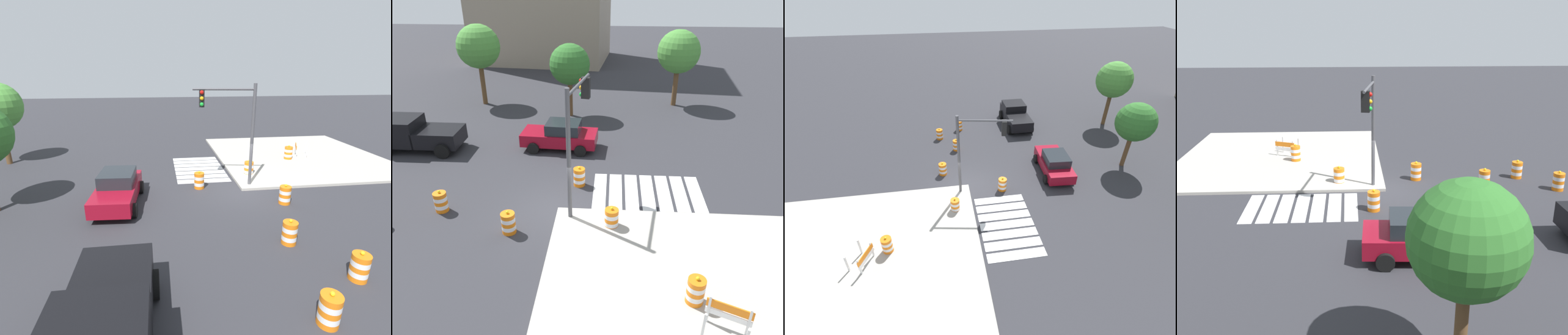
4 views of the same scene
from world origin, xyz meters
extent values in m
plane|color=#2D2D33|center=(0.00, 0.00, 0.00)|extent=(120.00, 120.00, 0.00)
cube|color=#ADA89E|center=(6.00, -6.00, 0.07)|extent=(12.00, 12.00, 0.15)
cube|color=silver|center=(1.75, 1.80, 0.01)|extent=(0.60, 3.20, 0.02)
cube|color=silver|center=(2.50, 1.80, 0.01)|extent=(0.60, 3.20, 0.02)
cube|color=silver|center=(3.25, 1.80, 0.01)|extent=(0.60, 3.20, 0.02)
cube|color=silver|center=(4.00, 1.80, 0.01)|extent=(0.60, 3.20, 0.02)
cube|color=silver|center=(4.75, 1.80, 0.01)|extent=(0.60, 3.20, 0.02)
cube|color=silver|center=(5.50, 1.80, 0.01)|extent=(0.60, 3.20, 0.02)
cube|color=silver|center=(6.25, 1.80, 0.01)|extent=(0.60, 3.20, 0.02)
cube|color=maroon|center=(-0.79, 6.46, 0.68)|extent=(4.41, 2.10, 0.70)
cube|color=#1E2328|center=(-0.54, 6.45, 1.33)|extent=(2.00, 1.71, 0.60)
cylinder|color=black|center=(-2.20, 5.60, 0.33)|extent=(0.67, 0.28, 0.66)
cylinder|color=black|center=(-2.08, 7.49, 0.33)|extent=(0.67, 0.28, 0.66)
cylinder|color=black|center=(0.50, 5.43, 0.33)|extent=(0.67, 0.28, 0.66)
cylinder|color=black|center=(0.61, 7.33, 0.33)|extent=(0.67, 0.28, 0.66)
cube|color=black|center=(-7.61, 5.70, 0.87)|extent=(2.50, 2.00, 0.90)
cylinder|color=black|center=(-7.11, 4.68, 0.42)|extent=(0.84, 0.30, 0.84)
cylinder|color=black|center=(-7.11, 6.72, 0.42)|extent=(0.84, 0.30, 0.84)
cylinder|color=orange|center=(2.33, -1.11, 0.09)|extent=(0.56, 0.56, 0.18)
cylinder|color=white|center=(2.33, -1.11, 0.27)|extent=(0.56, 0.56, 0.18)
cylinder|color=orange|center=(2.33, -1.11, 0.45)|extent=(0.56, 0.56, 0.18)
cylinder|color=white|center=(2.33, -1.11, 0.63)|extent=(0.56, 0.56, 0.18)
cylinder|color=orange|center=(2.33, -1.11, 0.81)|extent=(0.56, 0.56, 0.18)
sphere|color=yellow|center=(2.33, -1.11, 0.96)|extent=(0.12, 0.12, 0.12)
cylinder|color=orange|center=(0.73, 2.25, 0.09)|extent=(0.56, 0.56, 0.18)
cylinder|color=white|center=(0.73, 2.25, 0.27)|extent=(0.56, 0.56, 0.18)
cylinder|color=orange|center=(0.73, 2.25, 0.45)|extent=(0.56, 0.56, 0.18)
cylinder|color=white|center=(0.73, 2.25, 0.63)|extent=(0.56, 0.56, 0.18)
cylinder|color=orange|center=(0.73, 2.25, 0.81)|extent=(0.56, 0.56, 0.18)
sphere|color=yellow|center=(0.73, 2.25, 0.96)|extent=(0.12, 0.12, 0.12)
cylinder|color=orange|center=(-8.64, 0.24, 0.09)|extent=(0.56, 0.56, 0.18)
cylinder|color=white|center=(-8.64, 0.24, 0.27)|extent=(0.56, 0.56, 0.18)
cylinder|color=orange|center=(-8.64, 0.24, 0.45)|extent=(0.56, 0.56, 0.18)
cylinder|color=white|center=(-8.64, 0.24, 0.63)|extent=(0.56, 0.56, 0.18)
cylinder|color=orange|center=(-8.64, 0.24, 0.81)|extent=(0.56, 0.56, 0.18)
sphere|color=yellow|center=(-8.64, 0.24, 0.96)|extent=(0.12, 0.12, 0.12)
cylinder|color=orange|center=(-5.05, -0.36, 0.09)|extent=(0.56, 0.56, 0.18)
cylinder|color=white|center=(-5.05, -0.36, 0.27)|extent=(0.56, 0.56, 0.18)
cylinder|color=orange|center=(-5.05, -0.36, 0.45)|extent=(0.56, 0.56, 0.18)
cylinder|color=white|center=(-5.05, -0.36, 0.63)|extent=(0.56, 0.56, 0.18)
cylinder|color=orange|center=(-5.05, -0.36, 0.81)|extent=(0.56, 0.56, 0.18)
sphere|color=yellow|center=(-5.05, -0.36, 0.96)|extent=(0.12, 0.12, 0.12)
cylinder|color=orange|center=(-7.21, -1.65, 0.09)|extent=(0.56, 0.56, 0.18)
cylinder|color=white|center=(-7.21, -1.65, 0.27)|extent=(0.56, 0.56, 0.18)
cylinder|color=orange|center=(-7.21, -1.65, 0.45)|extent=(0.56, 0.56, 0.18)
cylinder|color=white|center=(-7.21, -1.65, 0.63)|extent=(0.56, 0.56, 0.18)
cylinder|color=orange|center=(-7.21, -1.65, 0.81)|extent=(0.56, 0.56, 0.18)
sphere|color=yellow|center=(-7.21, -1.65, 0.96)|extent=(0.12, 0.12, 0.12)
cylinder|color=orange|center=(-1.74, -1.66, 0.09)|extent=(0.56, 0.56, 0.18)
cylinder|color=white|center=(-1.74, -1.66, 0.27)|extent=(0.56, 0.56, 0.18)
cylinder|color=orange|center=(-1.74, -1.66, 0.45)|extent=(0.56, 0.56, 0.18)
cylinder|color=white|center=(-1.74, -1.66, 0.63)|extent=(0.56, 0.56, 0.18)
cylinder|color=orange|center=(-1.74, -1.66, 0.81)|extent=(0.56, 0.56, 0.18)
sphere|color=yellow|center=(-1.74, -1.66, 0.96)|extent=(0.12, 0.12, 0.12)
cylinder|color=orange|center=(4.97, -4.91, 0.24)|extent=(0.56, 0.56, 0.18)
cylinder|color=white|center=(4.97, -4.91, 0.42)|extent=(0.56, 0.56, 0.18)
cylinder|color=orange|center=(4.97, -4.91, 0.60)|extent=(0.56, 0.56, 0.18)
cylinder|color=white|center=(4.97, -4.91, 0.78)|extent=(0.56, 0.56, 0.18)
cylinder|color=orange|center=(4.97, -4.91, 0.96)|extent=(0.56, 0.56, 0.18)
sphere|color=yellow|center=(4.97, -4.91, 1.11)|extent=(0.12, 0.12, 0.12)
cube|color=silver|center=(5.21, -5.63, 0.65)|extent=(0.09, 0.09, 1.00)
cube|color=silver|center=(4.93, -6.28, 0.65)|extent=(0.09, 0.09, 1.00)
cube|color=silver|center=(6.22, -6.06, 0.65)|extent=(0.09, 0.09, 1.00)
cube|color=silver|center=(5.95, -6.70, 0.65)|extent=(0.09, 0.09, 1.00)
cube|color=orange|center=(5.72, -5.83, 0.90)|extent=(1.21, 0.54, 0.28)
cube|color=white|center=(5.72, -5.83, 0.60)|extent=(1.21, 0.54, 0.20)
cylinder|color=#4C4C51|center=(0.60, -0.60, 2.90)|extent=(0.18, 0.18, 5.50)
cylinder|color=#4C4C51|center=(0.87, 0.98, 5.35)|extent=(0.67, 3.17, 0.12)
cube|color=black|center=(1.07, 2.08, 4.90)|extent=(0.40, 0.34, 0.90)
sphere|color=red|center=(0.88, 2.11, 5.20)|extent=(0.20, 0.20, 0.20)
sphere|color=#F2A514|center=(0.88, 2.11, 4.90)|extent=(0.20, 0.20, 0.20)
sphere|color=green|center=(0.88, 2.11, 4.60)|extent=(0.20, 0.20, 0.20)
cylinder|color=brown|center=(6.89, 14.94, 1.47)|extent=(0.37, 0.37, 2.94)
camera|label=1|loc=(-13.82, 4.37, 6.22)|focal=26.07mm
camera|label=2|loc=(2.25, -13.60, 9.39)|focal=34.69mm
camera|label=3|loc=(15.69, -1.69, 12.48)|focal=26.40mm
camera|label=4|loc=(1.76, 20.63, 8.21)|focal=41.02mm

